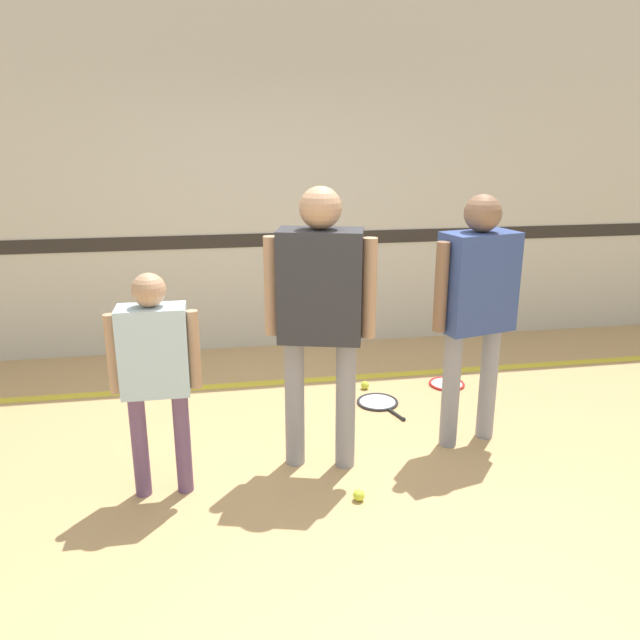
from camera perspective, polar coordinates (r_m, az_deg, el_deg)
ground_plane at (r=3.77m, az=0.71°, el=-14.82°), size 16.00×16.00×0.00m
wall_back at (r=5.74m, az=-4.03°, el=13.04°), size 16.00×0.07×3.20m
floor_stripe at (r=5.16m, az=-2.54°, el=-5.61°), size 14.40×0.10×0.01m
person_instructor at (r=3.57m, az=0.00°, el=1.78°), size 0.62×0.38×1.70m
person_student_left at (r=3.46m, az=-14.88°, el=-3.76°), size 0.49×0.20×1.28m
person_student_right at (r=4.00m, az=14.13°, el=2.24°), size 0.60×0.35×1.62m
racket_spare_on_floor at (r=4.78m, az=5.38°, el=-7.53°), size 0.40×0.54×0.03m
racket_second_spare at (r=5.21m, az=11.51°, el=-5.65°), size 0.37×0.54×0.03m
tennis_ball_near_instructor at (r=3.62m, az=3.56°, el=-15.69°), size 0.07×0.07×0.07m
tennis_ball_by_spare_racket at (r=5.02m, az=4.13°, el=-5.96°), size 0.07×0.07×0.07m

